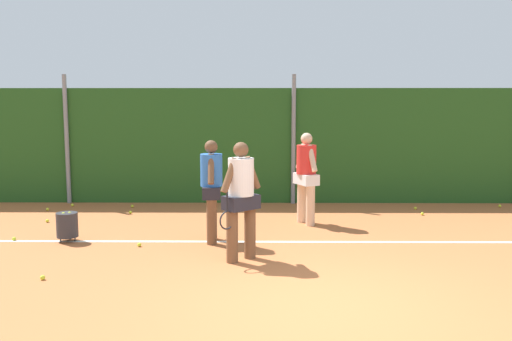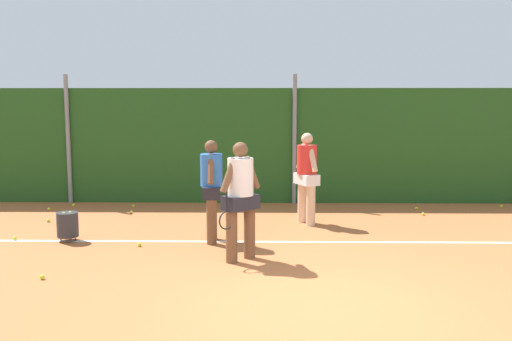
{
  "view_description": "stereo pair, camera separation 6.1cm",
  "coord_description": "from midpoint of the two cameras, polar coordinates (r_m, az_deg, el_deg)",
  "views": [
    {
      "loc": [
        -0.75,
        -6.08,
        2.38
      ],
      "look_at": [
        -0.84,
        3.11,
        1.22
      ],
      "focal_mm": 38.24,
      "sensor_mm": 36.0,
      "label": 1
    },
    {
      "loc": [
        -0.69,
        -6.08,
        2.38
      ],
      "look_at": [
        -0.84,
        3.11,
        1.22
      ],
      "focal_mm": 38.24,
      "sensor_mm": 36.0,
      "label": 2
    }
  ],
  "objects": [
    {
      "name": "tennis_ball_3",
      "position": [
        11.97,
        -12.78,
        -4.27
      ],
      "size": [
        0.07,
        0.07,
        0.07
      ],
      "primitive_type": "sphere",
      "color": "#CCDB33",
      "rests_on": "ground_plane"
    },
    {
      "name": "tennis_ball_4",
      "position": [
        10.34,
        -23.77,
        -6.52
      ],
      "size": [
        0.07,
        0.07,
        0.07
      ],
      "primitive_type": "sphere",
      "color": "#CCDB33",
      "rests_on": "ground_plane"
    },
    {
      "name": "tennis_ball_6",
      "position": [
        8.0,
        -21.26,
        -10.35
      ],
      "size": [
        0.07,
        0.07,
        0.07
      ],
      "primitive_type": "sphere",
      "color": "#CCDB33",
      "rests_on": "ground_plane"
    },
    {
      "name": "tennis_ball_11",
      "position": [
        13.17,
        -18.41,
        -3.42
      ],
      "size": [
        0.07,
        0.07,
        0.07
      ],
      "primitive_type": "sphere",
      "color": "#CCDB33",
      "rests_on": "ground_plane"
    },
    {
      "name": "tennis_ball_8",
      "position": [
        9.29,
        -11.92,
        -7.58
      ],
      "size": [
        0.07,
        0.07,
        0.07
      ],
      "primitive_type": "sphere",
      "color": "#CCDB33",
      "rests_on": "ground_plane"
    },
    {
      "name": "tennis_ball_1",
      "position": [
        12.84,
        -20.73,
        -3.79
      ],
      "size": [
        0.07,
        0.07,
        0.07
      ],
      "primitive_type": "sphere",
      "color": "#CCDB33",
      "rests_on": "ground_plane"
    },
    {
      "name": "ball_hopper",
      "position": [
        9.9,
        -18.94,
        -5.36
      ],
      "size": [
        0.36,
        0.36,
        0.51
      ],
      "color": "#2D2D33",
      "rests_on": "ground_plane"
    },
    {
      "name": "tennis_ball_7",
      "position": [
        11.62,
        -20.76,
        -4.91
      ],
      "size": [
        0.07,
        0.07,
        0.07
      ],
      "primitive_type": "sphere",
      "color": "#CCDB33",
      "rests_on": "ground_plane"
    },
    {
      "name": "hedge_fence_backdrop",
      "position": [
        12.88,
        4.13,
        2.6
      ],
      "size": [
        18.33,
        0.25,
        2.69
      ],
      "primitive_type": "cube",
      "color": "#23511E",
      "rests_on": "ground_plane"
    },
    {
      "name": "tennis_ball_9",
      "position": [
        13.53,
        24.4,
        -3.43
      ],
      "size": [
        0.07,
        0.07,
        0.07
      ],
      "primitive_type": "sphere",
      "color": "#CCDB33",
      "rests_on": "ground_plane"
    },
    {
      "name": "player_backcourt_far",
      "position": [
        10.61,
        5.49,
        -0.27
      ],
      "size": [
        0.5,
        0.69,
        1.78
      ],
      "rotation": [
        0.0,
        0.0,
        5.15
      ],
      "color": "beige",
      "rests_on": "ground_plane"
    },
    {
      "name": "tennis_ball_12",
      "position": [
        12.66,
        -12.57,
        -3.64
      ],
      "size": [
        0.07,
        0.07,
        0.07
      ],
      "primitive_type": "sphere",
      "color": "#CCDB33",
      "rests_on": "ground_plane"
    },
    {
      "name": "player_midcourt",
      "position": [
        9.25,
        -4.49,
        -1.55
      ],
      "size": [
        0.37,
        0.8,
        1.74
      ],
      "rotation": [
        0.0,
        0.0,
        1.64
      ],
      "color": "brown",
      "rests_on": "ground_plane"
    },
    {
      "name": "fence_post_left",
      "position": [
        13.47,
        -18.93,
        3.1
      ],
      "size": [
        0.1,
        0.1,
        3.01
      ],
      "primitive_type": "cylinder",
      "color": "gray",
      "rests_on": "ground_plane"
    },
    {
      "name": "fence_post_center",
      "position": [
        12.69,
        4.18,
        3.24
      ],
      "size": [
        0.1,
        0.1,
        3.01
      ],
      "primitive_type": "cylinder",
      "color": "gray",
      "rests_on": "ground_plane"
    },
    {
      "name": "tennis_ball_2",
      "position": [
        12.03,
        17.24,
        -4.36
      ],
      "size": [
        0.07,
        0.07,
        0.07
      ],
      "primitive_type": "sphere",
      "color": "#CCDB33",
      "rests_on": "ground_plane"
    },
    {
      "name": "court_baseline_paint",
      "position": [
        9.41,
        5.33,
        -7.44
      ],
      "size": [
        13.4,
        0.1,
        0.01
      ],
      "primitive_type": "cube",
      "color": "white",
      "rests_on": "ground_plane"
    },
    {
      "name": "player_foreground_near",
      "position": [
        8.12,
        -1.43,
        -2.55
      ],
      "size": [
        0.6,
        0.63,
        1.79
      ],
      "rotation": [
        0.0,
        0.0,
        3.87
      ],
      "color": "brown",
      "rests_on": "ground_plane"
    },
    {
      "name": "ground_plane",
      "position": [
        8.44,
        5.86,
        -9.2
      ],
      "size": [
        28.21,
        28.21,
        0.0
      ],
      "primitive_type": "plane",
      "color": "#B76638"
    },
    {
      "name": "tennis_ball_5",
      "position": [
        12.61,
        16.57,
        -3.81
      ],
      "size": [
        0.07,
        0.07,
        0.07
      ],
      "primitive_type": "sphere",
      "color": "#CCDB33",
      "rests_on": "ground_plane"
    }
  ]
}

